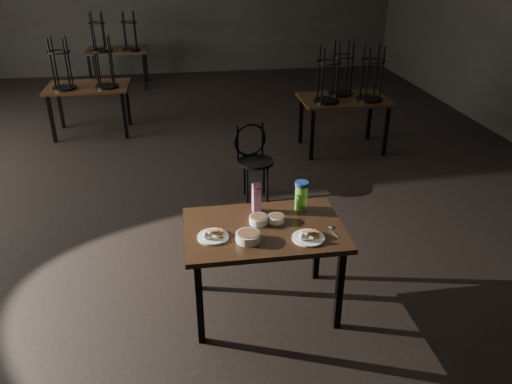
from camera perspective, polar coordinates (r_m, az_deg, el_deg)
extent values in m
plane|color=black|center=(6.12, -9.52, 0.40)|extent=(12.00, 12.00, 0.00)
cube|color=black|center=(3.77, 0.92, -4.34)|extent=(1.20, 0.80, 0.04)
cube|color=black|center=(3.69, -6.46, -12.50)|extent=(0.05, 0.05, 0.71)
cube|color=black|center=(3.84, 9.51, -10.91)|extent=(0.05, 0.05, 0.71)
cube|color=black|center=(4.20, -6.91, -7.01)|extent=(0.05, 0.05, 0.71)
cube|color=black|center=(4.34, 7.00, -5.85)|extent=(0.05, 0.05, 0.71)
cylinder|color=white|center=(3.65, -4.94, -5.10)|extent=(0.23, 0.23, 0.01)
cube|color=olive|center=(3.66, -4.94, -4.16)|extent=(0.08, 0.08, 0.04)
cube|color=olive|center=(3.66, -4.52, -4.13)|extent=(0.09, 0.10, 0.03)
ellipsoid|color=white|center=(3.60, -5.79, -4.96)|extent=(0.04, 0.04, 0.05)
ellipsoid|color=white|center=(3.61, -5.29, -4.93)|extent=(0.04, 0.04, 0.05)
cylinder|color=white|center=(3.64, 6.00, -5.24)|extent=(0.24, 0.24, 0.01)
cube|color=olive|center=(3.65, 5.97, -4.26)|extent=(0.09, 0.08, 0.04)
cube|color=olive|center=(3.66, 6.40, -4.22)|extent=(0.10, 0.10, 0.03)
ellipsoid|color=white|center=(3.58, 5.27, -5.12)|extent=(0.05, 0.05, 0.06)
ellipsoid|color=white|center=(3.59, 5.79, -5.07)|extent=(0.05, 0.05, 0.06)
cylinder|color=white|center=(3.81, 0.30, -3.19)|extent=(0.14, 0.14, 0.06)
cylinder|color=brown|center=(3.80, 0.30, -2.93)|extent=(0.12, 0.12, 0.01)
cylinder|color=white|center=(3.83, 2.33, -3.08)|extent=(0.13, 0.13, 0.05)
cylinder|color=brown|center=(3.82, 2.33, -2.85)|extent=(0.11, 0.11, 0.01)
cylinder|color=white|center=(3.59, -0.92, -5.16)|extent=(0.18, 0.18, 0.06)
cylinder|color=brown|center=(3.58, -0.92, -4.87)|extent=(0.15, 0.15, 0.01)
cube|color=#961B72|center=(3.93, 0.06, -0.93)|extent=(0.07, 0.07, 0.20)
cube|color=#961B72|center=(3.88, 0.06, 0.64)|extent=(0.07, 0.07, 0.06)
cylinder|color=#69C339|center=(3.98, 5.18, -0.62)|extent=(0.12, 0.12, 0.21)
cylinder|color=navy|center=(3.93, 5.25, 0.93)|extent=(0.13, 0.13, 0.03)
ellipsoid|color=silver|center=(3.80, 8.55, -3.97)|extent=(0.05, 0.06, 0.01)
cube|color=silver|center=(3.73, 8.95, -4.73)|extent=(0.04, 0.12, 0.00)
cylinder|color=black|center=(5.62, -0.03, 3.47)|extent=(0.40, 0.40, 0.03)
torus|color=black|center=(5.70, -0.69, 5.97)|extent=(0.39, 0.12, 0.39)
cylinder|color=black|center=(5.84, 0.91, 1.93)|extent=(0.03, 0.03, 0.45)
cylinder|color=black|center=(5.81, -1.32, 1.78)|extent=(0.03, 0.03, 0.45)
cylinder|color=black|center=(5.60, -1.01, 0.81)|extent=(0.03, 0.03, 0.45)
cylinder|color=black|center=(5.63, 1.30, 0.96)|extent=(0.03, 0.03, 0.45)
cube|color=black|center=(8.02, -18.67, 11.33)|extent=(1.20, 0.80, 0.04)
cube|color=black|center=(7.92, -22.32, 7.70)|extent=(0.05, 0.05, 0.71)
cube|color=black|center=(7.74, -14.78, 8.41)|extent=(0.05, 0.05, 0.71)
cube|color=black|center=(8.52, -21.47, 9.09)|extent=(0.05, 0.05, 0.71)
cube|color=black|center=(8.35, -14.43, 9.77)|extent=(0.05, 0.05, 0.71)
cylinder|color=black|center=(7.92, -21.02, 11.05)|extent=(0.34, 0.34, 0.03)
torus|color=black|center=(7.82, -21.63, 14.56)|extent=(0.32, 0.32, 0.02)
cylinder|color=black|center=(7.92, -20.62, 13.85)|extent=(0.03, 0.03, 0.70)
cylinder|color=black|center=(7.96, -22.04, 13.67)|extent=(0.03, 0.03, 0.70)
cylinder|color=black|center=(7.77, -22.33, 13.34)|extent=(0.03, 0.03, 0.70)
cylinder|color=black|center=(7.73, -20.87, 13.52)|extent=(0.03, 0.03, 0.70)
cylinder|color=black|center=(7.82, -16.66, 11.50)|extent=(0.34, 0.34, 0.03)
torus|color=black|center=(7.71, -17.16, 15.08)|extent=(0.32, 0.32, 0.02)
cylinder|color=black|center=(7.82, -16.20, 14.33)|extent=(0.03, 0.03, 0.70)
cylinder|color=black|center=(7.85, -17.67, 14.18)|extent=(0.03, 0.03, 0.70)
cylinder|color=black|center=(7.66, -17.86, 13.86)|extent=(0.03, 0.03, 0.70)
cylinder|color=black|center=(7.63, -16.35, 14.02)|extent=(0.03, 0.03, 0.70)
cube|color=black|center=(7.08, 10.05, 10.38)|extent=(1.20, 0.80, 0.04)
cube|color=black|center=(6.76, 6.41, 6.48)|extent=(0.05, 0.05, 0.71)
cube|color=black|center=(7.09, 14.63, 6.76)|extent=(0.05, 0.05, 0.71)
cube|color=black|center=(7.34, 5.16, 8.21)|extent=(0.05, 0.05, 0.71)
cube|color=black|center=(7.65, 12.84, 8.41)|extent=(0.05, 0.05, 0.71)
cylinder|color=black|center=(6.84, 8.04, 10.27)|extent=(0.34, 0.34, 0.03)
torus|color=black|center=(6.72, 8.32, 14.36)|extent=(0.32, 0.32, 0.02)
cylinder|color=black|center=(6.87, 8.82, 13.44)|extent=(0.03, 0.03, 0.70)
cylinder|color=black|center=(6.82, 7.18, 13.43)|extent=(0.03, 0.03, 0.70)
cylinder|color=black|center=(6.63, 7.64, 13.03)|extent=(0.03, 0.03, 0.70)
cylinder|color=black|center=(6.69, 9.32, 13.04)|extent=(0.03, 0.03, 0.70)
cylinder|color=black|center=(7.04, 12.81, 10.32)|extent=(0.34, 0.34, 0.03)
torus|color=black|center=(6.92, 13.24, 14.29)|extent=(0.32, 0.32, 0.02)
cylinder|color=black|center=(7.07, 13.60, 13.39)|extent=(0.03, 0.03, 0.70)
cylinder|color=black|center=(7.00, 12.06, 13.42)|extent=(0.03, 0.03, 0.70)
cylinder|color=black|center=(6.82, 12.62, 13.02)|extent=(0.03, 0.03, 0.70)
cylinder|color=black|center=(6.89, 14.20, 12.99)|extent=(0.03, 0.03, 0.70)
cylinder|color=black|center=(7.23, 9.64, 11.06)|extent=(0.34, 0.34, 0.03)
torus|color=black|center=(7.12, 9.95, 14.93)|extent=(0.32, 0.32, 0.02)
cylinder|color=black|center=(7.27, 10.39, 14.05)|extent=(0.03, 0.03, 0.70)
cylinder|color=black|center=(7.21, 8.85, 14.06)|extent=(0.03, 0.03, 0.70)
cylinder|color=black|center=(7.02, 9.32, 13.69)|extent=(0.03, 0.03, 0.70)
cylinder|color=black|center=(7.09, 10.89, 13.68)|extent=(0.03, 0.03, 0.70)
cube|color=black|center=(10.70, -15.59, 15.34)|extent=(1.20, 0.80, 0.04)
cube|color=black|center=(10.53, -18.37, 12.70)|extent=(0.05, 0.05, 0.71)
cube|color=black|center=(10.41, -12.60, 13.25)|extent=(0.05, 0.05, 0.71)
cube|color=black|center=(11.15, -17.92, 13.49)|extent=(0.05, 0.05, 0.71)
cube|color=black|center=(11.04, -12.44, 14.01)|extent=(0.05, 0.05, 0.71)
cylinder|color=black|center=(10.58, -17.36, 15.19)|extent=(0.34, 0.34, 0.03)
torus|color=black|center=(10.50, -17.74, 17.85)|extent=(0.32, 0.32, 0.02)
cylinder|color=black|center=(10.61, -17.02, 17.28)|extent=(0.03, 0.03, 0.70)
cylinder|color=black|center=(10.63, -18.12, 17.15)|extent=(0.03, 0.03, 0.70)
cylinder|color=black|center=(10.44, -18.27, 16.98)|extent=(0.03, 0.03, 0.70)
cylinder|color=black|center=(10.41, -17.15, 17.10)|extent=(0.03, 0.03, 0.70)
cylinder|color=black|center=(10.51, -14.02, 15.53)|extent=(0.34, 0.34, 0.03)
torus|color=black|center=(10.43, -14.33, 18.21)|extent=(0.32, 0.32, 0.02)
cylinder|color=black|center=(10.54, -13.65, 17.62)|extent=(0.03, 0.03, 0.70)
cylinder|color=black|center=(10.56, -14.77, 17.51)|extent=(0.03, 0.03, 0.70)
cylinder|color=black|center=(10.36, -14.86, 17.34)|extent=(0.03, 0.03, 0.70)
cylinder|color=black|center=(10.35, -13.72, 17.45)|extent=(0.03, 0.03, 0.70)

